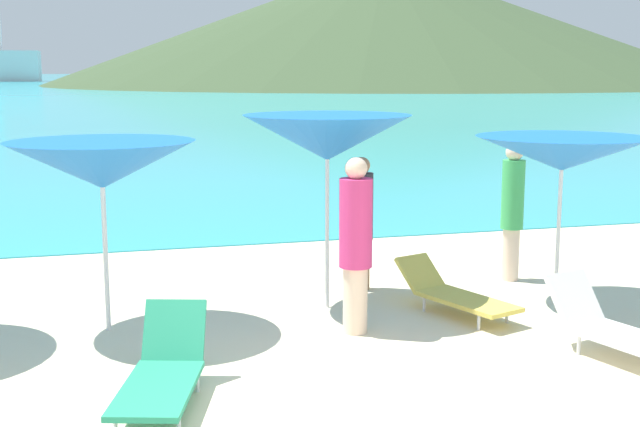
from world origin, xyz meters
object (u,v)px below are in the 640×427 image
object	(u,v)px
lounge_chair_5	(163,371)
beachgoer_2	(512,207)
umbrella_4	(327,138)
lounge_chair_3	(616,328)
umbrella_3	(102,165)
umbrella_5	(562,154)
beachgoer_1	(356,241)
beachgoer_4	(361,219)
lounge_chair_6	(454,293)

from	to	relation	value
lounge_chair_5	beachgoer_2	size ratio (longest dim) A/B	0.91
umbrella_4	lounge_chair_3	distance (m)	3.79
umbrella_3	umbrella_5	world-z (taller)	umbrella_3
beachgoer_1	beachgoer_2	xyz separation A→B (m)	(2.74, 1.66, -0.02)
umbrella_5	beachgoer_4	bearing A→B (deg)	148.84
umbrella_5	lounge_chair_5	distance (m)	5.49
umbrella_5	umbrella_3	bearing A→B (deg)	176.29
lounge_chair_6	beachgoer_4	world-z (taller)	beachgoer_4
umbrella_3	beachgoer_1	distance (m)	2.82
lounge_chair_5	beachgoer_1	distance (m)	2.72
lounge_chair_5	lounge_chair_6	bearing A→B (deg)	43.93
lounge_chair_3	beachgoer_2	bearing A→B (deg)	65.01
umbrella_4	lounge_chair_5	bearing A→B (deg)	-131.28
umbrella_4	lounge_chair_3	bearing A→B (deg)	-47.66
lounge_chair_3	beachgoer_2	size ratio (longest dim) A/B	0.91
lounge_chair_5	beachgoer_4	world-z (taller)	beachgoer_4
umbrella_4	lounge_chair_6	size ratio (longest dim) A/B	1.33
beachgoer_2	beachgoer_4	xyz separation A→B (m)	(-2.11, 0.06, -0.08)
umbrella_4	lounge_chair_6	bearing A→B (deg)	-25.78
lounge_chair_5	beachgoer_1	world-z (taller)	beachgoer_1
lounge_chair_3	beachgoer_2	world-z (taller)	beachgoer_2
lounge_chair_3	umbrella_4	bearing A→B (deg)	116.37
umbrella_4	umbrella_5	bearing A→B (deg)	-12.05
umbrella_5	lounge_chair_3	size ratio (longest dim) A/B	1.31
umbrella_4	umbrella_5	world-z (taller)	umbrella_4
beachgoer_1	lounge_chair_6	bearing A→B (deg)	-106.00
umbrella_5	lounge_chair_5	bearing A→B (deg)	-158.98
umbrella_3	lounge_chair_3	size ratio (longest dim) A/B	1.24
umbrella_4	lounge_chair_5	distance (m)	3.73
lounge_chair_3	lounge_chair_5	xyz separation A→B (m)	(-4.44, 0.02, -0.02)
umbrella_3	lounge_chair_6	distance (m)	4.25
umbrella_4	beachgoer_2	world-z (taller)	umbrella_4
umbrella_4	beachgoer_1	distance (m)	1.46
beachgoer_2	beachgoer_4	world-z (taller)	beachgoer_2
lounge_chair_3	lounge_chair_5	size ratio (longest dim) A/B	1.00
lounge_chair_3	beachgoer_1	bearing A→B (deg)	131.21
umbrella_3	umbrella_5	xyz separation A→B (m)	(5.31, -0.34, 0.01)
umbrella_5	beachgoer_2	distance (m)	1.46
umbrella_5	beachgoer_4	distance (m)	2.61
umbrella_4	beachgoer_2	xyz separation A→B (m)	(2.76, 0.62, -1.04)
beachgoer_1	beachgoer_2	distance (m)	3.20
umbrella_3	lounge_chair_5	xyz separation A→B (m)	(0.39, -2.23, -1.54)
umbrella_5	lounge_chair_5	world-z (taller)	umbrella_5
lounge_chair_5	beachgoer_4	size ratio (longest dim) A/B	0.97
umbrella_5	lounge_chair_5	size ratio (longest dim) A/B	1.30
lounge_chair_3	beachgoer_4	world-z (taller)	beachgoer_4
beachgoer_2	umbrella_4	bearing A→B (deg)	44.06
lounge_chair_6	beachgoer_1	bearing A→B (deg)	176.71
umbrella_5	umbrella_4	bearing A→B (deg)	167.95
beachgoer_4	lounge_chair_5	bearing A→B (deg)	61.14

